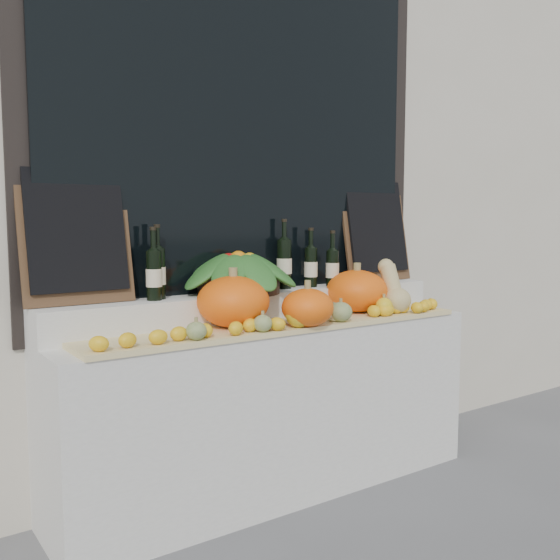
% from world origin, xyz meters
% --- Properties ---
extents(storefront_facade, '(7.00, 0.94, 4.50)m').
position_xyz_m(storefront_facade, '(0.00, 2.25, 2.25)').
color(storefront_facade, beige).
rests_on(storefront_facade, ground).
extents(display_sill, '(2.30, 0.55, 0.88)m').
position_xyz_m(display_sill, '(0.00, 1.52, 0.44)').
color(display_sill, silver).
rests_on(display_sill, ground).
extents(rear_tier, '(2.30, 0.25, 0.16)m').
position_xyz_m(rear_tier, '(0.00, 1.68, 0.96)').
color(rear_tier, silver).
rests_on(rear_tier, display_sill).
extents(straw_bedding, '(2.10, 0.32, 0.02)m').
position_xyz_m(straw_bedding, '(0.00, 1.40, 0.89)').
color(straw_bedding, tan).
rests_on(straw_bedding, display_sill).
extents(pumpkin_left, '(0.43, 0.43, 0.25)m').
position_xyz_m(pumpkin_left, '(-0.26, 1.47, 1.03)').
color(pumpkin_left, '#FF620D').
rests_on(pumpkin_left, straw_bedding).
extents(pumpkin_right, '(0.45, 0.45, 0.24)m').
position_xyz_m(pumpkin_right, '(0.55, 1.49, 1.02)').
color(pumpkin_right, '#FF620D').
rests_on(pumpkin_right, straw_bedding).
extents(pumpkin_center, '(0.26, 0.26, 0.19)m').
position_xyz_m(pumpkin_center, '(0.05, 1.28, 1.00)').
color(pumpkin_center, '#FF620D').
rests_on(pumpkin_center, straw_bedding).
extents(butternut_squash, '(0.16, 0.21, 0.30)m').
position_xyz_m(butternut_squash, '(0.71, 1.36, 1.03)').
color(butternut_squash, tan).
rests_on(butternut_squash, straw_bedding).
extents(decorative_gourds, '(1.23, 0.15, 0.17)m').
position_xyz_m(decorative_gourds, '(0.07, 1.29, 0.96)').
color(decorative_gourds, '#355F1C').
rests_on(decorative_gourds, straw_bedding).
extents(lemon_heap, '(2.20, 0.16, 0.06)m').
position_xyz_m(lemon_heap, '(0.00, 1.29, 0.94)').
color(lemon_heap, yellow).
rests_on(lemon_heap, straw_bedding).
extents(produce_bowl, '(0.65, 0.65, 0.23)m').
position_xyz_m(produce_bowl, '(-0.12, 1.66, 1.15)').
color(produce_bowl, black).
rests_on(produce_bowl, rear_tier).
extents(wine_bottle_far_left, '(0.08, 0.08, 0.36)m').
position_xyz_m(wine_bottle_far_left, '(-0.55, 1.68, 1.17)').
color(wine_bottle_far_left, black).
rests_on(wine_bottle_far_left, rear_tier).
extents(wine_bottle_near_left, '(0.08, 0.08, 0.35)m').
position_xyz_m(wine_bottle_near_left, '(-0.59, 1.66, 1.16)').
color(wine_bottle_near_left, black).
rests_on(wine_bottle_near_left, rear_tier).
extents(wine_bottle_tall, '(0.08, 0.08, 0.38)m').
position_xyz_m(wine_bottle_tall, '(0.20, 1.70, 1.18)').
color(wine_bottle_tall, black).
rests_on(wine_bottle_tall, rear_tier).
extents(wine_bottle_near_right, '(0.08, 0.08, 0.33)m').
position_xyz_m(wine_bottle_near_right, '(0.37, 1.68, 1.16)').
color(wine_bottle_near_right, black).
rests_on(wine_bottle_near_right, rear_tier).
extents(wine_bottle_far_right, '(0.08, 0.08, 0.32)m').
position_xyz_m(wine_bottle_far_right, '(0.49, 1.64, 1.15)').
color(wine_bottle_far_right, black).
rests_on(wine_bottle_far_right, rear_tier).
extents(chalkboard_left, '(0.50, 0.14, 0.61)m').
position_xyz_m(chalkboard_left, '(-0.92, 1.74, 1.36)').
color(chalkboard_left, '#4C331E').
rests_on(chalkboard_left, rear_tier).
extents(chalkboard_right, '(0.50, 0.14, 0.61)m').
position_xyz_m(chalkboard_right, '(0.92, 1.74, 1.36)').
color(chalkboard_right, '#4C331E').
rests_on(chalkboard_right, rear_tier).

